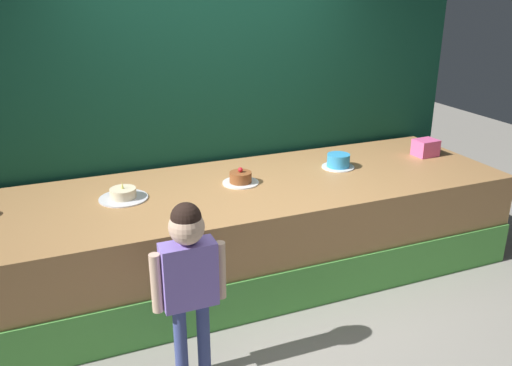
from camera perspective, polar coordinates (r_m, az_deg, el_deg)
ground_plane at (r=4.01m, az=2.22°, el=-13.90°), size 12.00×12.00×0.00m
stage_platform at (r=4.34m, az=-1.32°, el=-5.11°), size 4.31×1.34×0.78m
curtain_backdrop at (r=4.68m, az=-4.89°, el=11.77°), size 4.85×0.08×3.10m
child_figure at (r=3.10m, az=-7.22°, el=-9.11°), size 0.44×0.20×1.15m
pink_box at (r=5.14m, az=17.69°, el=3.63°), size 0.21×0.18×0.15m
cake_left at (r=4.04m, az=-14.02°, el=-1.22°), size 0.36×0.36×0.13m
cake_center at (r=4.22m, az=-1.66°, el=0.50°), size 0.29×0.29×0.13m
cake_right at (r=4.63m, az=8.80°, el=2.31°), size 0.28×0.28×0.12m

